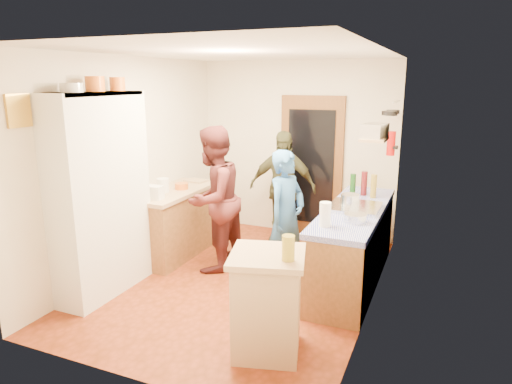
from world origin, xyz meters
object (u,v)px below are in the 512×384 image
Objects in this scene: right_counter_base at (353,248)px; person_hob at (287,218)px; island_base at (267,306)px; person_left at (217,199)px; hutch_body at (101,196)px; person_back at (283,188)px.

person_hob is at bearing -159.26° from right_counter_base.
person_left is (-1.25, 1.48, 0.47)m from island_base.
person_back is (1.29, 2.25, -0.28)m from hutch_body.
person_hob is (-0.72, -0.27, 0.36)m from right_counter_base.
hutch_body is 2.24m from island_base.
person_left reaches higher than right_counter_base.
hutch_body is 1.00× the size of right_counter_base.
person_hob is at bearing 102.75° from island_base.
island_base is (2.10, -0.41, -0.67)m from hutch_body.
person_hob is 0.87× the size of person_left.
right_counter_base is 1.42× the size of person_hob.
hutch_body reaches higher than person_back.
hutch_body is at bearing 137.47° from person_hob.
right_counter_base is at bearing 76.92° from island_base.
island_base is 0.48× the size of person_left.
person_back reaches higher than person_hob.
person_back is (-1.21, 0.95, 0.40)m from right_counter_base.
person_back is at bearing 106.91° from island_base.
person_hob is (1.78, 1.03, -0.32)m from hutch_body.
island_base is 1.52m from person_hob.
person_back is (-0.48, 1.23, 0.04)m from person_hob.
right_counter_base is 1.35× the size of person_back.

